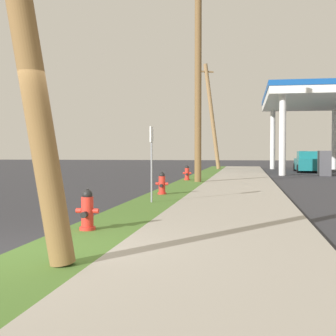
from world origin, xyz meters
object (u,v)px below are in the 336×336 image
utility_pole_background (212,116)px  car_teal_by_near_pump (308,162)px  utility_pole_midground (198,79)px  fire_hydrant_third (187,174)px  street_sign_post (152,148)px  fire_hydrant_second (162,184)px  fire_hydrant_nearest (87,212)px

utility_pole_background → car_teal_by_near_pump: (7.43, -1.50, -3.74)m
car_teal_by_near_pump → utility_pole_midground: bearing=-114.9°
fire_hydrant_third → utility_pole_midground: 4.69m
utility_pole_midground → car_teal_by_near_pump: size_ratio=2.08×
street_sign_post → car_teal_by_near_pump: (7.25, 24.10, -0.91)m
fire_hydrant_third → utility_pole_background: bearing=89.5°
street_sign_post → utility_pole_midground: bearing=87.8°
fire_hydrant_second → utility_pole_background: (-0.02, 23.10, 4.01)m
utility_pole_midground → fire_hydrant_third: bearing=119.1°
utility_pole_background → car_teal_by_near_pump: utility_pole_background is taller
fire_hydrant_second → street_sign_post: bearing=-86.5°
utility_pole_background → fire_hydrant_second: bearing=-89.9°
street_sign_post → car_teal_by_near_pump: street_sign_post is taller
car_teal_by_near_pump → utility_pole_background: bearing=168.6°
fire_hydrant_nearest → car_teal_by_near_pump: size_ratio=0.16×
fire_hydrant_second → utility_pole_midground: 8.12m
fire_hydrant_nearest → fire_hydrant_third: 15.25m
fire_hydrant_nearest → utility_pole_background: (0.03, 30.41, 4.01)m
fire_hydrant_third → utility_pole_background: 15.69m
fire_hydrant_second → car_teal_by_near_pump: (7.40, 21.60, 0.28)m
fire_hydrant_nearest → fire_hydrant_second: (0.06, 7.31, 0.00)m
fire_hydrant_second → street_sign_post: 2.77m
street_sign_post → car_teal_by_near_pump: bearing=73.3°
fire_hydrant_third → street_sign_post: size_ratio=0.35×
fire_hydrant_nearest → car_teal_by_near_pump: bearing=75.5°
utility_pole_background → street_sign_post: utility_pole_background is taller
fire_hydrant_second → utility_pole_background: bearing=90.1°
utility_pole_background → utility_pole_midground: bearing=-88.1°
utility_pole_background → car_teal_by_near_pump: 8.45m
fire_hydrant_third → utility_pole_background: utility_pole_background is taller
fire_hydrant_third → car_teal_by_near_pump: (7.55, 13.67, 0.28)m
utility_pole_midground → street_sign_post: (-0.36, -9.24, -3.29)m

